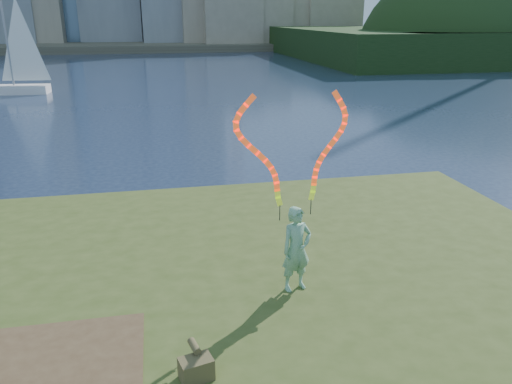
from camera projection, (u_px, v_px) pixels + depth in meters
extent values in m
plane|color=#192640|center=(176.00, 299.00, 10.72)|extent=(320.00, 320.00, 0.00)
cube|color=#374619|center=(183.00, 369.00, 8.36)|extent=(20.00, 18.00, 0.30)
cube|color=#374619|center=(181.00, 346.00, 8.55)|extent=(17.00, 15.00, 0.30)
cube|color=#374619|center=(180.00, 327.00, 8.65)|extent=(14.00, 12.00, 0.30)
cube|color=#47331E|center=(28.00, 384.00, 7.08)|extent=(3.20, 3.00, 0.02)
cube|color=#464133|center=(151.00, 43.00, 98.26)|extent=(320.00, 40.00, 1.20)
imported|color=#207139|center=(296.00, 249.00, 9.31)|extent=(0.69, 0.54, 1.66)
cylinder|color=black|center=(280.00, 213.00, 9.02)|extent=(0.02, 0.02, 0.30)
cylinder|color=black|center=(311.00, 207.00, 9.30)|extent=(0.02, 0.02, 0.30)
cube|color=#484023|center=(196.00, 369.00, 7.15)|extent=(0.53, 0.41, 0.33)
cylinder|color=#484023|center=(194.00, 346.00, 7.28)|extent=(0.18, 0.33, 0.11)
cube|color=white|center=(15.00, 90.00, 38.67)|extent=(5.18, 2.00, 0.71)
cylinder|color=gray|center=(6.00, 37.00, 37.35)|extent=(0.14, 0.14, 7.71)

